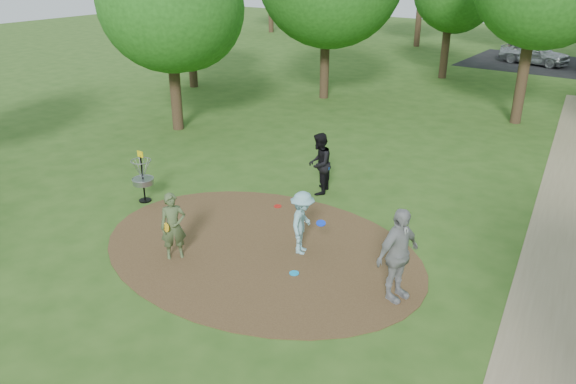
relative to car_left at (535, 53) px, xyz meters
The scene contains 12 objects.
ground 29.46m from the car_left, 88.38° to the right, with size 100.00×100.00×0.00m, color #2D5119.
dirt_clearing 29.46m from the car_left, 88.38° to the right, with size 8.40×8.40×0.02m, color #47301C.
footpath 28.41m from the car_left, 75.04° to the right, with size 2.00×40.00×0.01m, color #8C7A5B.
player_observer_with_disc 30.93m from the car_left, 90.99° to the right, with size 0.68×0.72×1.64m.
player_throwing_with_disc 29.03m from the car_left, 86.49° to the right, with size 1.10×1.16×1.58m.
player_walking_with_disc 25.67m from the car_left, 89.73° to the right, with size 0.95×1.08×1.87m.
player_waiting_with_disc 29.78m from the car_left, 81.40° to the right, with size 0.79×1.29×2.06m.
disc_ground_blue 30.00m from the car_left, 85.79° to the right, with size 0.22×0.22×0.02m, color #0EA5F1.
disc_ground_red 27.23m from the car_left, 90.55° to the right, with size 0.22×0.22×0.02m, color red.
car_left is the anchor object (origin of this frame).
disc_golf_basket 29.37m from the car_left, 97.18° to the right, with size 0.63×0.63×1.54m.
tree_ring 21.14m from the car_left, 81.88° to the right, with size 37.39×45.67×9.03m.
Camera 1 is at (7.63, -9.41, 6.73)m, focal length 35.00 mm.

